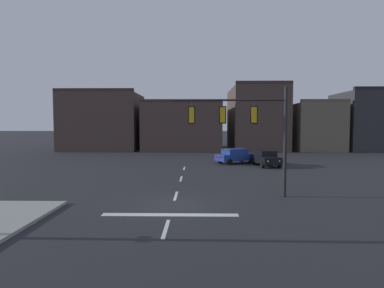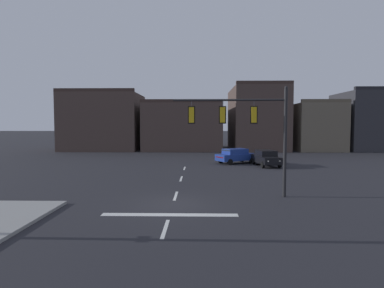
{
  "view_description": "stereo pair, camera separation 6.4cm",
  "coord_description": "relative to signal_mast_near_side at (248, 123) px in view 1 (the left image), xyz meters",
  "views": [
    {
      "loc": [
        1.28,
        -16.7,
        4.21
      ],
      "look_at": [
        0.92,
        4.54,
        2.93
      ],
      "focal_mm": 29.9,
      "sensor_mm": 36.0,
      "label": 1
    },
    {
      "loc": [
        1.34,
        -16.7,
        4.21
      ],
      "look_at": [
        0.92,
        4.54,
        2.93
      ],
      "focal_mm": 29.9,
      "sensor_mm": 36.0,
      "label": 2
    }
  ],
  "objects": [
    {
      "name": "ground_plane",
      "position": [
        -4.22,
        -1.97,
        -4.3
      ],
      "size": [
        400.0,
        400.0,
        0.0
      ],
      "primitive_type": "plane",
      "color": "#232328"
    },
    {
      "name": "lane_centreline",
      "position": [
        -4.22,
        0.03,
        -4.29
      ],
      "size": [
        0.16,
        26.4,
        0.01
      ],
      "color": "silver",
      "rests_on": "ground"
    },
    {
      "name": "building_row",
      "position": [
        3.45,
        35.93,
        0.17
      ],
      "size": [
        56.61,
        13.78,
        10.83
      ],
      "color": "#473833",
      "rests_on": "ground"
    },
    {
      "name": "car_lot_middle",
      "position": [
        4.04,
        13.92,
        -3.44
      ],
      "size": [
        2.37,
        4.62,
        1.61
      ],
      "color": "black",
      "rests_on": "ground"
    },
    {
      "name": "stop_bar_paint",
      "position": [
        -4.22,
        -3.97,
        -4.29
      ],
      "size": [
        6.4,
        0.5,
        0.01
      ],
      "primitive_type": "cube",
      "color": "silver",
      "rests_on": "ground"
    },
    {
      "name": "signal_mast_near_side",
      "position": [
        0.0,
        0.0,
        0.0
      ],
      "size": [
        6.62,
        0.56,
        6.43
      ],
      "color": "black",
      "rests_on": "ground"
    },
    {
      "name": "car_lot_nearside",
      "position": [
        1.21,
        16.05,
        -3.44
      ],
      "size": [
        4.7,
        3.79,
        1.61
      ],
      "color": "navy",
      "rests_on": "ground"
    }
  ]
}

